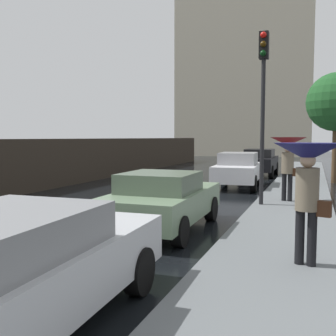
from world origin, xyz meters
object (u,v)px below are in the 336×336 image
(car_black_mid_road, at_px, (260,162))
(car_green_near_kerb, at_px, (163,200))
(car_silver_far_lane, at_px, (16,269))
(car_white_far_ahead, at_px, (238,169))
(street_tree_near, at_px, (336,102))
(traffic_light, at_px, (263,87))
(pedestrian_with_umbrella_far, at_px, (308,167))
(pedestrian_with_umbrella_near, at_px, (288,150))

(car_black_mid_road, bearing_deg, car_green_near_kerb, -91.85)
(car_black_mid_road, bearing_deg, car_silver_far_lane, -90.50)
(car_black_mid_road, relative_size, car_white_far_ahead, 1.08)
(car_white_far_ahead, height_order, car_silver_far_lane, car_white_far_ahead)
(street_tree_near, bearing_deg, traffic_light, -106.38)
(car_white_far_ahead, bearing_deg, pedestrian_with_umbrella_far, -77.05)
(traffic_light, bearing_deg, car_black_mid_road, 97.65)
(car_black_mid_road, height_order, car_silver_far_lane, car_black_mid_road)
(car_black_mid_road, xyz_separation_m, street_tree_near, (3.65, -2.48, 2.90))
(pedestrian_with_umbrella_near, relative_size, traffic_light, 0.40)
(car_black_mid_road, relative_size, car_silver_far_lane, 1.02)
(car_green_near_kerb, bearing_deg, car_white_far_ahead, 87.76)
(car_green_near_kerb, relative_size, car_white_far_ahead, 0.97)
(car_green_near_kerb, relative_size, street_tree_near, 0.77)
(car_green_near_kerb, distance_m, pedestrian_with_umbrella_far, 3.74)
(car_silver_far_lane, distance_m, pedestrian_with_umbrella_near, 9.49)
(pedestrian_with_umbrella_far, height_order, street_tree_near, street_tree_near)
(pedestrian_with_umbrella_near, distance_m, pedestrian_with_umbrella_far, 6.18)
(pedestrian_with_umbrella_far, bearing_deg, car_white_far_ahead, 118.95)
(car_silver_far_lane, height_order, street_tree_near, street_tree_near)
(car_green_near_kerb, distance_m, pedestrian_with_umbrella_near, 4.99)
(pedestrian_with_umbrella_far, bearing_deg, pedestrian_with_umbrella_near, 108.98)
(car_white_far_ahead, height_order, traffic_light, traffic_light)
(car_black_mid_road, height_order, pedestrian_with_umbrella_near, pedestrian_with_umbrella_near)
(street_tree_near, bearing_deg, car_black_mid_road, 145.81)
(car_green_near_kerb, bearing_deg, pedestrian_with_umbrella_far, -32.40)
(car_black_mid_road, bearing_deg, pedestrian_with_umbrella_near, -77.94)
(pedestrian_with_umbrella_far, bearing_deg, car_black_mid_road, 112.70)
(car_silver_far_lane, height_order, traffic_light, traffic_light)
(car_white_far_ahead, bearing_deg, car_black_mid_road, 85.05)
(car_green_near_kerb, bearing_deg, car_black_mid_road, 87.65)
(car_black_mid_road, bearing_deg, car_white_far_ahead, -92.00)
(car_green_near_kerb, xyz_separation_m, traffic_light, (1.75, 3.34, 2.82))
(car_black_mid_road, height_order, pedestrian_with_umbrella_far, pedestrian_with_umbrella_far)
(car_white_far_ahead, distance_m, traffic_light, 5.63)
(car_green_near_kerb, xyz_separation_m, pedestrian_with_umbrella_far, (3.08, -1.90, 0.96))
(pedestrian_with_umbrella_far, bearing_deg, car_green_near_kerb, 161.14)
(car_green_near_kerb, distance_m, car_black_mid_road, 13.57)
(pedestrian_with_umbrella_near, bearing_deg, car_white_far_ahead, -46.47)
(car_green_near_kerb, distance_m, traffic_light, 4.71)
(car_black_mid_road, relative_size, street_tree_near, 0.86)
(car_green_near_kerb, distance_m, car_white_far_ahead, 8.01)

